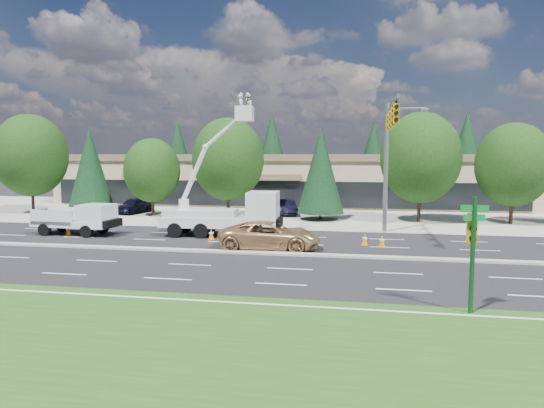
% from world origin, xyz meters
% --- Properties ---
extents(ground, '(140.00, 140.00, 0.00)m').
position_xyz_m(ground, '(0.00, 0.00, 0.00)').
color(ground, black).
rests_on(ground, ground).
extents(concrete_apron, '(140.00, 22.00, 0.01)m').
position_xyz_m(concrete_apron, '(0.00, 20.00, 0.01)').
color(concrete_apron, gray).
rests_on(concrete_apron, ground).
extents(grass_verge, '(140.00, 10.00, 0.01)m').
position_xyz_m(grass_verge, '(0.00, -13.00, 0.01)').
color(grass_verge, '#1E4A15').
rests_on(grass_verge, ground).
extents(road_median, '(120.00, 0.55, 0.12)m').
position_xyz_m(road_median, '(0.00, 0.00, 0.06)').
color(road_median, gray).
rests_on(road_median, ground).
extents(strip_mall, '(50.40, 15.40, 5.50)m').
position_xyz_m(strip_mall, '(0.00, 29.97, 2.83)').
color(strip_mall, tan).
rests_on(strip_mall, ground).
extents(tree_front_a, '(6.64, 6.64, 9.21)m').
position_xyz_m(tree_front_a, '(-22.00, 15.00, 5.39)').
color(tree_front_a, '#332114').
rests_on(tree_front_a, ground).
extents(tree_front_b, '(4.03, 4.03, 7.94)m').
position_xyz_m(tree_front_b, '(-16.00, 15.00, 4.26)').
color(tree_front_b, '#332114').
rests_on(tree_front_b, ground).
extents(tree_front_c, '(4.98, 4.98, 6.91)m').
position_xyz_m(tree_front_c, '(-10.00, 15.00, 4.04)').
color(tree_front_c, '#332114').
rests_on(tree_front_c, ground).
extents(tree_front_d, '(6.22, 6.22, 8.64)m').
position_xyz_m(tree_front_d, '(-3.00, 15.00, 5.05)').
color(tree_front_d, '#332114').
rests_on(tree_front_d, ground).
extents(tree_front_e, '(3.92, 3.92, 7.73)m').
position_xyz_m(tree_front_e, '(5.00, 15.00, 4.15)').
color(tree_front_e, '#332114').
rests_on(tree_front_e, ground).
extents(tree_front_f, '(6.39, 6.39, 8.87)m').
position_xyz_m(tree_front_f, '(13.00, 15.00, 5.19)').
color(tree_front_f, '#332114').
rests_on(tree_front_f, ground).
extents(tree_front_g, '(5.72, 5.72, 7.94)m').
position_xyz_m(tree_front_g, '(20.00, 15.00, 4.65)').
color(tree_front_g, '#332114').
rests_on(tree_front_g, ground).
extents(tree_back_a, '(5.40, 5.40, 10.65)m').
position_xyz_m(tree_back_a, '(-18.00, 42.00, 5.71)').
color(tree_back_a, '#332114').
rests_on(tree_back_a, ground).
extents(tree_back_b, '(5.75, 5.75, 11.33)m').
position_xyz_m(tree_back_b, '(-4.00, 42.00, 6.08)').
color(tree_back_b, '#332114').
rests_on(tree_back_b, ground).
extents(tree_back_c, '(5.14, 5.14, 10.13)m').
position_xyz_m(tree_back_c, '(10.00, 42.00, 5.44)').
color(tree_back_c, '#332114').
rests_on(tree_back_c, ground).
extents(tree_back_d, '(5.68, 5.68, 11.20)m').
position_xyz_m(tree_back_d, '(22.00, 42.00, 6.01)').
color(tree_back_d, '#332114').
rests_on(tree_back_d, ground).
extents(signal_mast, '(2.76, 10.16, 9.00)m').
position_xyz_m(signal_mast, '(10.03, 7.04, 6.06)').
color(signal_mast, gray).
rests_on(signal_mast, ground).
extents(street_sign_pole, '(0.90, 0.44, 4.00)m').
position_xyz_m(street_sign_pole, '(12.00, -8.40, 2.44)').
color(street_sign_pole, '#0C3414').
rests_on(street_sign_pole, ground).
extents(utility_pickup, '(5.63, 2.46, 2.11)m').
position_xyz_m(utility_pickup, '(-10.49, 4.17, 0.87)').
color(utility_pickup, silver).
rests_on(utility_pickup, ground).
extents(bucket_truck, '(7.96, 2.88, 9.43)m').
position_xyz_m(bucket_truck, '(-0.35, 5.49, 1.95)').
color(bucket_truck, silver).
rests_on(bucket_truck, ground).
extents(traffic_cone_a, '(0.40, 0.40, 0.70)m').
position_xyz_m(traffic_cone_a, '(-11.18, 3.88, 0.34)').
color(traffic_cone_a, orange).
rests_on(traffic_cone_a, ground).
extents(traffic_cone_b, '(0.40, 0.40, 0.70)m').
position_xyz_m(traffic_cone_b, '(-1.11, 3.91, 0.34)').
color(traffic_cone_b, orange).
rests_on(traffic_cone_b, ground).
extents(traffic_cone_c, '(0.40, 0.40, 0.70)m').
position_xyz_m(traffic_cone_c, '(1.52, 3.46, 0.34)').
color(traffic_cone_c, orange).
rests_on(traffic_cone_c, ground).
extents(traffic_cone_d, '(0.40, 0.40, 0.70)m').
position_xyz_m(traffic_cone_d, '(8.56, 3.69, 0.34)').
color(traffic_cone_d, orange).
rests_on(traffic_cone_d, ground).
extents(traffic_cone_e, '(0.40, 0.40, 0.70)m').
position_xyz_m(traffic_cone_e, '(9.56, 3.27, 0.34)').
color(traffic_cone_e, orange).
rests_on(traffic_cone_e, ground).
extents(minivan, '(5.87, 2.86, 1.61)m').
position_xyz_m(minivan, '(3.16, 1.46, 0.80)').
color(minivan, tan).
rests_on(minivan, ground).
extents(parked_car_west, '(2.59, 4.63, 1.49)m').
position_xyz_m(parked_car_west, '(-12.52, 16.50, 0.74)').
color(parked_car_west, black).
rests_on(parked_car_west, ground).
extents(parked_car_east, '(2.68, 4.48, 1.40)m').
position_xyz_m(parked_car_east, '(1.68, 17.76, 0.70)').
color(parked_car_east, black).
rests_on(parked_car_east, ground).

